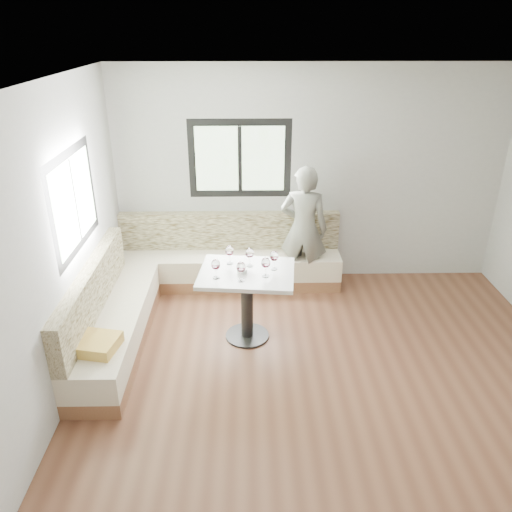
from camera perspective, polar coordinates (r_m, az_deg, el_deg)
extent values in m
cube|color=brown|center=(4.99, 8.89, -15.34)|extent=(5.00, 5.00, 0.01)
cube|color=white|center=(3.83, 11.79, 18.43)|extent=(5.00, 5.00, 0.01)
cube|color=#B7B7B2|center=(6.54, 6.19, 8.90)|extent=(5.00, 0.01, 2.80)
cube|color=#B7B7B2|center=(4.48, -23.11, -0.95)|extent=(0.01, 5.00, 2.80)
cube|color=black|center=(6.41, -1.85, 11.03)|extent=(1.30, 0.02, 1.00)
cube|color=black|center=(5.16, -20.08, 5.96)|extent=(0.02, 1.30, 1.00)
cube|color=brown|center=(6.73, -2.97, -2.63)|extent=(2.90, 0.55, 0.16)
cube|color=beige|center=(6.63, -3.01, -0.91)|extent=(2.90, 0.55, 0.29)
cube|color=beige|center=(6.65, -3.03, 2.93)|extent=(2.90, 0.14, 0.50)
cube|color=brown|center=(5.71, -15.41, -9.23)|extent=(0.55, 2.25, 0.16)
cube|color=beige|center=(5.59, -15.67, -7.32)|extent=(0.55, 2.25, 0.29)
cube|color=beige|center=(5.45, -18.24, -3.74)|extent=(0.14, 2.25, 0.50)
cube|color=gold|center=(4.93, -17.65, -9.60)|extent=(0.43, 0.43, 0.11)
cylinder|color=black|center=(5.70, -1.01, -9.05)|extent=(0.49, 0.49, 0.02)
cylinder|color=black|center=(5.50, -1.03, -5.80)|extent=(0.13, 0.13, 0.78)
cube|color=silver|center=(5.30, -1.07, -1.99)|extent=(1.07, 0.87, 0.04)
imported|color=slate|center=(6.38, 5.48, 3.07)|extent=(0.68, 0.53, 1.65)
cylinder|color=white|center=(5.26, -1.61, -1.67)|extent=(0.11, 0.11, 0.04)
sphere|color=black|center=(5.26, -1.43, -1.50)|extent=(0.02, 0.02, 0.02)
sphere|color=black|center=(5.26, -1.75, -1.51)|extent=(0.02, 0.02, 0.02)
sphere|color=black|center=(5.24, -1.59, -1.63)|extent=(0.02, 0.02, 0.02)
cylinder|color=white|center=(5.17, -4.57, -2.49)|extent=(0.07, 0.07, 0.01)
cylinder|color=white|center=(5.15, -4.59, -2.01)|extent=(0.01, 0.01, 0.09)
ellipsoid|color=white|center=(5.10, -4.63, -0.98)|extent=(0.09, 0.09, 0.11)
cylinder|color=#490314|center=(5.11, -4.62, -1.26)|extent=(0.06, 0.06, 0.02)
cylinder|color=white|center=(5.10, -1.70, -2.80)|extent=(0.07, 0.07, 0.01)
cylinder|color=white|center=(5.08, -1.71, -2.31)|extent=(0.01, 0.01, 0.09)
ellipsoid|color=white|center=(5.03, -1.73, -1.28)|extent=(0.09, 0.09, 0.11)
cylinder|color=#490314|center=(5.05, -1.72, -1.56)|extent=(0.06, 0.06, 0.02)
cylinder|color=white|center=(5.19, 1.11, -2.29)|extent=(0.07, 0.07, 0.01)
cylinder|color=white|center=(5.17, 1.11, -1.80)|extent=(0.01, 0.01, 0.09)
ellipsoid|color=white|center=(5.12, 1.12, -0.78)|extent=(0.09, 0.09, 0.11)
cylinder|color=#490314|center=(5.13, 1.12, -1.06)|extent=(0.06, 0.06, 0.02)
cylinder|color=white|center=(5.40, -0.72, -1.11)|extent=(0.07, 0.07, 0.01)
cylinder|color=white|center=(5.38, -0.72, -0.64)|extent=(0.01, 0.01, 0.09)
ellipsoid|color=white|center=(5.34, -0.73, 0.35)|extent=(0.09, 0.09, 0.11)
cylinder|color=#490314|center=(5.35, -0.73, 0.08)|extent=(0.06, 0.06, 0.02)
cylinder|color=white|center=(5.34, 2.06, -1.48)|extent=(0.07, 0.07, 0.01)
cylinder|color=white|center=(5.31, 2.07, -1.01)|extent=(0.01, 0.01, 0.09)
ellipsoid|color=white|center=(5.27, 2.09, -0.01)|extent=(0.09, 0.09, 0.11)
cylinder|color=#490314|center=(5.28, 2.08, -0.28)|extent=(0.06, 0.06, 0.02)
cylinder|color=white|center=(5.46, -3.01, -0.84)|extent=(0.07, 0.07, 0.01)
cylinder|color=white|center=(5.44, -3.02, -0.38)|extent=(0.01, 0.01, 0.09)
ellipsoid|color=white|center=(5.40, -3.04, 0.61)|extent=(0.09, 0.09, 0.11)
cylinder|color=#490314|center=(5.41, -3.04, 0.34)|extent=(0.06, 0.06, 0.02)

